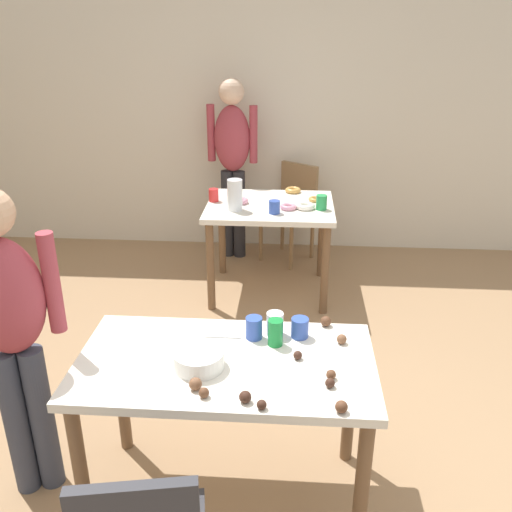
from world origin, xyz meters
The scene contains 32 objects.
ground_plane centered at (0.00, 0.00, 0.00)m, with size 6.40×6.40×0.00m, color #9E7A56.
wall_back centered at (0.00, 3.20, 1.30)m, with size 6.40×0.10×2.60m, color beige.
dining_table_near centered at (-0.12, -0.03, 0.64)m, with size 1.26×0.68×0.75m.
dining_table_far centered at (-0.03, 2.11, 0.64)m, with size 0.98×0.79×0.75m.
chair_far_table centered at (0.14, 2.85, 0.50)m, with size 0.56×0.56×0.87m.
person_girl_near centered at (-1.03, -0.03, 0.89)m, with size 0.45×0.30×1.48m.
person_adult_far centered at (-0.40, 2.84, 0.98)m, with size 0.46×0.24×1.61m.
mixing_bowl centered at (-0.22, -0.09, 0.79)m, with size 0.21×0.21×0.07m, color white.
soda_can centered at (0.09, 0.11, 0.81)m, with size 0.07×0.07×0.12m, color #198438.
fork_near centered at (-0.15, 0.15, 0.75)m, with size 0.17×0.02×0.01m, color silver.
cup_near_0 centered at (0.20, 0.18, 0.80)m, with size 0.08×0.08×0.09m, color #3351B2.
cup_near_1 centered at (-0.01, 0.16, 0.80)m, with size 0.07×0.07×0.10m, color #3351B2.
cup_near_2 centered at (0.08, 0.19, 0.80)m, with size 0.08×0.08×0.11m, color white.
cake_ball_0 centered at (0.06, -0.34, 0.77)m, with size 0.04×0.04×0.04m, color #3D2319.
cake_ball_1 centered at (0.32, -0.19, 0.77)m, with size 0.04×0.04×0.04m, color #3D2319.
cake_ball_2 centered at (-0.16, -0.28, 0.77)m, with size 0.04×0.04×0.04m, color brown.
cake_ball_3 centered at (0.32, -0.13, 0.77)m, with size 0.04×0.04×0.04m, color brown.
cake_ball_4 centered at (-0.01, -0.30, 0.77)m, with size 0.05×0.05×0.05m, color #3D2319.
cake_ball_5 centered at (0.19, 0.00, 0.77)m, with size 0.04×0.04×0.04m, color #3D2319.
cake_ball_6 centered at (0.38, 0.14, 0.77)m, with size 0.04×0.04×0.04m, color brown.
cake_ball_7 centered at (0.35, -0.33, 0.77)m, with size 0.05×0.05×0.05m, color brown.
cake_ball_8 centered at (0.32, 0.29, 0.77)m, with size 0.05×0.05×0.05m, color brown.
cake_ball_9 centered at (-0.21, -0.24, 0.78)m, with size 0.05×0.05×0.05m, color brown.
pitcher_far centered at (-0.28, 1.96, 0.87)m, with size 0.11×0.11×0.23m, color white.
cup_far_0 centered at (-0.47, 2.16, 0.80)m, with size 0.08×0.08×0.10m, color red.
cup_far_1 centered at (0.01, 1.90, 0.80)m, with size 0.08×0.08×0.10m, color #3351B2.
cup_far_2 centered at (0.36, 2.01, 0.81)m, with size 0.08×0.08×0.11m, color green.
donut_far_0 centered at (0.11, 2.00, 0.77)m, with size 0.12×0.12×0.04m, color pink.
donut_far_1 centered at (0.24, 2.02, 0.77)m, with size 0.14×0.14×0.04m, color white.
donut_far_2 centered at (0.32, 2.22, 0.77)m, with size 0.10×0.10×0.03m, color gold.
donut_far_3 centered at (0.14, 2.44, 0.77)m, with size 0.13×0.13×0.04m, color gold.
donut_far_4 centered at (-0.26, 2.12, 0.77)m, with size 0.13×0.13×0.04m, color pink.
Camera 1 is at (0.16, -2.00, 2.08)m, focal length 39.04 mm.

